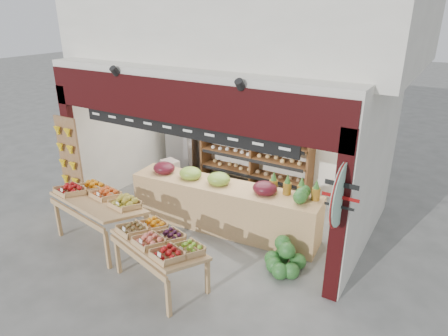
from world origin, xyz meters
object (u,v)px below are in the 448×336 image
back_shelving (255,143)px  refrigerator (185,137)px  display_table_right (159,241)px  cardboard_stack (176,180)px  display_table_left (98,198)px  watermelon_pile (283,260)px  mid_counter (223,205)px

back_shelving → refrigerator: size_ratio=1.49×
display_table_right → cardboard_stack: bearing=123.7°
cardboard_stack → display_table_left: size_ratio=0.60×
display_table_left → watermelon_pile: 3.46m
back_shelving → watermelon_pile: back_shelving is taller
back_shelving → refrigerator: 1.93m
mid_counter → watermelon_pile: 1.71m
refrigerator → back_shelving: bearing=-4.0°
refrigerator → cardboard_stack: size_ratio=1.74×
mid_counter → refrigerator: bearing=139.7°
display_table_left → display_table_right: size_ratio=1.10×
back_shelving → cardboard_stack: bearing=-140.5°
back_shelving → display_table_right: back_shelving is taller
mid_counter → display_table_right: (0.05, -1.93, 0.24)m
mid_counter → display_table_left: bearing=-139.8°
display_table_left → watermelon_pile: bearing=14.3°
back_shelving → mid_counter: size_ratio=0.75×
display_table_left → cardboard_stack: bearing=92.8°
refrigerator → cardboard_stack: (0.48, -1.05, -0.70)m
display_table_left → display_table_right: display_table_left is taller
back_shelving → display_table_right: (0.48, -4.06, -0.32)m
back_shelving → refrigerator: refrigerator is taller
back_shelving → cardboard_stack: size_ratio=2.59×
back_shelving → display_table_right: 4.10m
display_table_left → watermelon_pile: display_table_left is taller
display_table_left → watermelon_pile: (3.30, 0.84, -0.62)m
refrigerator → mid_counter: refrigerator is taller
refrigerator → display_table_left: bearing=-88.4°
display_table_left → watermelon_pile: size_ratio=2.66×
display_table_right → mid_counter: bearing=91.4°
refrigerator → display_table_right: 4.60m
back_shelving → watermelon_pile: (1.98, -2.77, -0.87)m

